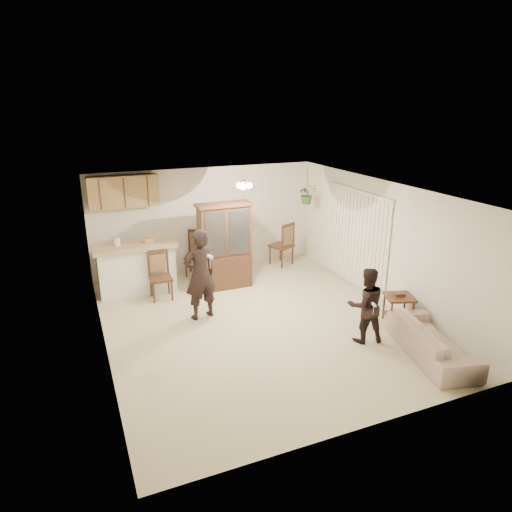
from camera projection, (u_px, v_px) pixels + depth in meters
name	position (u px, v px, depth m)	size (l,w,h in m)	color
floor	(258.00, 322.00, 8.64)	(6.50, 6.50, 0.00)	#C2B593
ceiling	(258.00, 191.00, 7.84)	(5.50, 6.50, 0.02)	white
wall_back	(206.00, 219.00, 11.08)	(5.50, 0.02, 2.50)	white
wall_front	(365.00, 343.00, 5.40)	(5.50, 0.02, 2.50)	white
wall_left	(99.00, 282.00, 7.23)	(0.02, 6.50, 2.50)	white
wall_right	(383.00, 243.00, 9.25)	(0.02, 6.50, 2.50)	white
breakfast_bar	(137.00, 270.00, 9.86)	(1.60, 0.55, 1.00)	white
bar_top	(135.00, 246.00, 9.68)	(1.75, 0.70, 0.08)	tan
upper_cabinets	(123.00, 192.00, 9.95)	(1.50, 0.34, 0.70)	brown
vertical_blinds	(355.00, 238.00, 10.07)	(0.06, 2.30, 2.10)	white
ceiling_fixture	(244.00, 185.00, 8.99)	(0.36, 0.36, 0.20)	#FFEDBF
hanging_plant	(307.00, 194.00, 10.99)	(0.43, 0.37, 0.48)	#2C5B24
plant_cord	(308.00, 181.00, 10.88)	(0.01, 0.01, 0.65)	black
sofa	(433.00, 336.00, 7.38)	(1.87, 0.73, 0.73)	beige
adult	(200.00, 274.00, 8.55)	(0.66, 0.43, 1.80)	black
child	(366.00, 305.00, 7.76)	(0.66, 0.51, 1.35)	black
china_hutch	(225.00, 247.00, 9.99)	(1.22, 0.47, 1.91)	#3E1F16
side_table	(398.00, 309.00, 8.51)	(0.64, 0.64, 0.61)	#3E1F16
chair_bar	(161.00, 286.00, 9.59)	(0.47, 0.47, 1.03)	#3E1F16
chair_hutch_left	(196.00, 263.00, 10.92)	(0.65, 0.65, 1.07)	#3E1F16
chair_hutch_right	(281.00, 253.00, 11.62)	(0.64, 0.64, 1.11)	#3E1F16
controller_adult	(210.00, 257.00, 8.09)	(0.05, 0.15, 0.05)	white
controller_child	(374.00, 305.00, 7.42)	(0.04, 0.12, 0.04)	white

